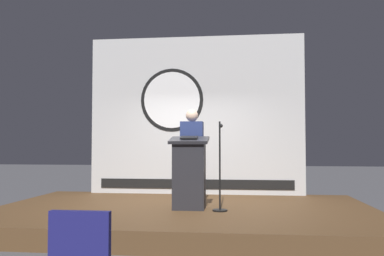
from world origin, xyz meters
name	(u,v)px	position (x,y,z in m)	size (l,w,h in m)	color
ground_plane	(184,225)	(0.00, 0.00, 0.00)	(40.00, 40.00, 0.00)	#4C4C51
stage_platform	(184,216)	(0.00, 0.00, 0.15)	(6.40, 4.00, 0.30)	brown
banner_display	(195,115)	(-0.02, 1.85, 2.01)	(4.64, 0.12, 3.43)	silver
podium	(189,173)	(0.11, -0.21, 0.89)	(0.64, 0.50, 1.21)	#26262B
speaker_person	(192,156)	(0.10, 0.27, 1.17)	(0.40, 0.26, 1.69)	black
microphone_stand	(220,179)	(0.63, -0.31, 0.80)	(0.24, 0.55, 1.44)	black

